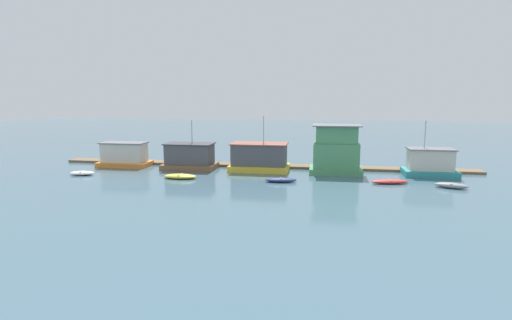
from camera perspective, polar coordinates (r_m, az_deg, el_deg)
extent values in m
plane|color=#426070|center=(46.88, 0.20, -1.50)|extent=(200.00, 200.00, 0.00)
cube|color=brown|center=(49.33, 0.69, -0.78)|extent=(51.00, 2.09, 0.30)
cube|color=orange|center=(52.27, -18.22, -0.53)|extent=(6.19, 3.35, 0.57)
cube|color=beige|center=(52.05, -18.30, 1.03)|extent=(5.23, 2.39, 2.31)
cube|color=slate|center=(51.91, -18.37, 2.36)|extent=(5.53, 2.69, 0.12)
cube|color=brown|center=(48.53, -9.40, -0.87)|extent=(6.26, 3.84, 0.63)
cube|color=#4C4C51|center=(48.30, -9.45, 0.87)|extent=(5.37, 2.95, 2.35)
cube|color=#38383D|center=(48.14, -9.49, 2.32)|extent=(5.67, 3.25, 0.12)
cylinder|color=#B2B2B7|center=(47.88, -9.15, 4.00)|extent=(0.12, 0.12, 2.72)
cube|color=gold|center=(46.71, 0.48, -1.11)|extent=(6.87, 3.96, 0.69)
cube|color=#4C4C51|center=(46.46, 0.49, 0.80)|extent=(6.18, 3.28, 2.44)
cube|color=brown|center=(46.29, 0.49, 2.36)|extent=(6.48, 3.58, 0.12)
cylinder|color=#B2B2B7|center=(46.05, 1.08, 4.35)|extent=(0.12, 0.12, 3.11)
cube|color=#4C9360|center=(46.29, 11.29, -1.41)|extent=(5.80, 4.12, 0.64)
cube|color=#4C9360|center=(46.01, 11.35, 0.68)|extent=(5.03, 3.35, 2.77)
cube|color=#4C9360|center=(45.73, 11.45, 3.59)|extent=(4.54, 2.86, 1.93)
cube|color=slate|center=(45.64, 11.49, 4.87)|extent=(5.33, 3.65, 0.12)
cube|color=teal|center=(47.64, 23.50, -1.68)|extent=(5.56, 3.43, 0.69)
cube|color=beige|center=(47.41, 23.62, 0.06)|extent=(4.55, 2.43, 2.23)
cube|color=slate|center=(47.25, 23.71, 1.46)|extent=(4.85, 2.73, 0.12)
cylinder|color=#B2B2B7|center=(46.92, 23.01, 3.38)|extent=(0.12, 0.12, 3.00)
ellipsoid|color=white|center=(48.08, -23.59, -1.72)|extent=(2.83, 1.66, 0.46)
cube|color=#997F60|center=(48.05, -23.60, -1.53)|extent=(0.34, 1.03, 0.08)
ellipsoid|color=yellow|center=(43.01, -10.77, -2.30)|extent=(3.53, 1.60, 0.50)
cube|color=#997F60|center=(42.98, -10.78, -2.07)|extent=(0.21, 1.24, 0.08)
ellipsoid|color=navy|center=(40.60, 3.58, -2.86)|extent=(3.30, 1.48, 0.46)
cube|color=#997F60|center=(40.57, 3.59, -2.63)|extent=(0.28, 0.92, 0.08)
ellipsoid|color=red|center=(42.01, 18.56, -2.93)|extent=(3.84, 1.75, 0.44)
cube|color=#997F60|center=(41.98, 18.57, -2.73)|extent=(0.33, 0.92, 0.08)
ellipsoid|color=gray|center=(42.21, 26.13, -3.28)|extent=(3.12, 1.88, 0.53)
cube|color=#997F60|center=(42.18, 26.15, -3.04)|extent=(0.42, 0.85, 0.08)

